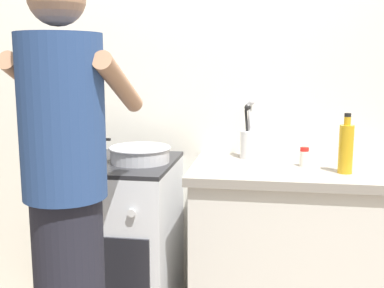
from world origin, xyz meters
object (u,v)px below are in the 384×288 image
(spice_bottle, at_px, (304,157))
(stove_range, at_px, (116,247))
(mixing_bowl, at_px, (140,153))
(person, at_px, (67,207))
(pot, at_px, (84,149))
(oil_bottle, at_px, (346,148))
(utensil_crock, at_px, (250,140))

(spice_bottle, bearing_deg, stove_range, -178.85)
(spice_bottle, bearing_deg, mixing_bowl, -178.07)
(spice_bottle, xyz_separation_m, person, (-0.89, -0.65, -0.08))
(person, bearing_deg, pot, 105.84)
(pot, relative_size, mixing_bowl, 0.91)
(pot, xyz_separation_m, person, (0.17, -0.61, -0.10))
(oil_bottle, height_order, person, person)
(pot, relative_size, oil_bottle, 1.03)
(utensil_crock, bearing_deg, spice_bottle, -31.32)
(mixing_bowl, bearing_deg, spice_bottle, 1.93)
(stove_range, distance_m, utensil_crock, 0.88)
(stove_range, bearing_deg, utensil_crock, 14.81)
(mixing_bowl, bearing_deg, person, -99.65)
(pot, relative_size, person, 0.16)
(mixing_bowl, relative_size, oil_bottle, 1.14)
(utensil_crock, relative_size, spice_bottle, 3.35)
(stove_range, distance_m, mixing_bowl, 0.51)
(pot, bearing_deg, oil_bottle, -3.20)
(utensil_crock, distance_m, person, 1.04)
(spice_bottle, distance_m, oil_bottle, 0.21)
(pot, relative_size, spice_bottle, 3.03)
(utensil_crock, bearing_deg, mixing_bowl, -160.72)
(stove_range, height_order, person, person)
(spice_bottle, distance_m, person, 1.11)
(pot, xyz_separation_m, oil_bottle, (1.23, -0.07, 0.05))
(person, bearing_deg, oil_bottle, 27.13)
(stove_range, relative_size, oil_bottle, 3.40)
(spice_bottle, xyz_separation_m, oil_bottle, (0.17, -0.11, 0.07))
(utensil_crock, relative_size, person, 0.18)
(utensil_crock, xyz_separation_m, oil_bottle, (0.43, -0.27, 0.02))
(utensil_crock, distance_m, oil_bottle, 0.50)
(oil_bottle, bearing_deg, mixing_bowl, 174.85)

